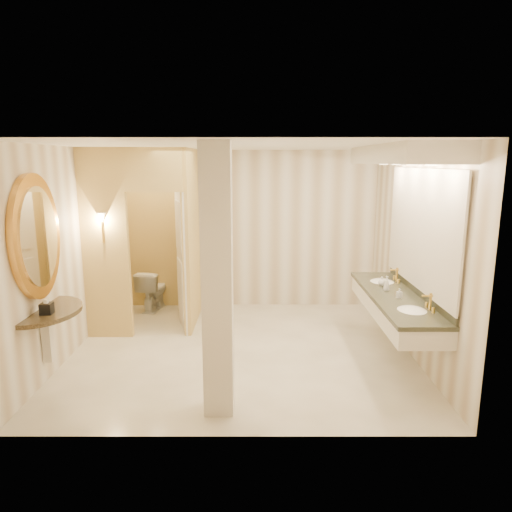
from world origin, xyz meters
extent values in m
plane|color=white|center=(0.00, 0.00, 0.00)|extent=(4.50, 4.50, 0.00)
plane|color=white|center=(0.00, 0.00, 2.70)|extent=(4.50, 4.50, 0.00)
cube|color=silver|center=(0.00, 2.00, 1.35)|extent=(4.50, 0.02, 2.70)
cube|color=silver|center=(0.00, -2.00, 1.35)|extent=(4.50, 0.02, 2.70)
cube|color=silver|center=(-2.25, 0.00, 1.35)|extent=(0.02, 4.00, 2.70)
cube|color=silver|center=(2.25, 0.00, 1.35)|extent=(0.02, 4.00, 2.70)
cube|color=#D5C46F|center=(-0.80, 1.25, 1.35)|extent=(0.10, 1.50, 2.70)
cube|color=#D5C46F|center=(-1.93, 0.50, 1.35)|extent=(0.65, 0.10, 2.70)
cube|color=#D5C46F|center=(-1.20, 0.50, 2.40)|extent=(0.80, 0.10, 0.60)
cube|color=silver|center=(-0.92, 0.88, 1.05)|extent=(0.28, 0.78, 2.10)
cylinder|color=gold|center=(-1.93, 0.43, 1.55)|extent=(0.03, 0.03, 0.30)
cone|color=silver|center=(-1.93, 0.43, 1.75)|extent=(0.14, 0.14, 0.14)
cube|color=silver|center=(1.95, -0.31, 0.73)|extent=(0.60, 2.29, 0.24)
cube|color=black|center=(1.95, -0.31, 0.85)|extent=(0.64, 2.33, 0.05)
cube|color=black|center=(2.23, -0.31, 0.92)|extent=(0.03, 2.29, 0.10)
ellipsoid|color=white|center=(1.95, -0.93, 0.83)|extent=(0.40, 0.44, 0.15)
cylinder|color=gold|center=(2.15, -0.93, 0.96)|extent=(0.03, 0.03, 0.22)
ellipsoid|color=white|center=(1.95, 0.32, 0.83)|extent=(0.40, 0.44, 0.15)
cylinder|color=gold|center=(2.15, 0.32, 0.96)|extent=(0.03, 0.03, 0.22)
cube|color=white|center=(2.23, -0.31, 1.70)|extent=(0.03, 2.29, 1.40)
cube|color=silver|center=(1.95, -0.31, 2.59)|extent=(0.75, 2.49, 0.22)
cylinder|color=black|center=(-2.23, -0.90, 0.85)|extent=(1.07, 1.07, 0.05)
cube|color=silver|center=(-2.19, -0.90, 0.55)|extent=(0.10, 0.10, 0.60)
cylinder|color=gold|center=(-2.21, -0.90, 1.70)|extent=(0.07, 1.07, 1.07)
cylinder|color=white|center=(-2.17, -0.90, 1.70)|extent=(0.02, 0.85, 0.85)
cube|color=silver|center=(-0.18, -1.53, 1.35)|extent=(0.29, 0.29, 2.70)
cube|color=black|center=(-2.09, -1.06, 0.94)|extent=(0.13, 0.13, 0.12)
imported|color=white|center=(-1.58, 1.75, 0.35)|extent=(0.51, 0.74, 0.70)
imported|color=beige|center=(1.95, -0.46, 0.93)|extent=(0.07, 0.07, 0.12)
imported|color=silver|center=(1.89, 0.10, 0.94)|extent=(0.11, 0.11, 0.12)
imported|color=#C6B28C|center=(1.88, -0.14, 0.97)|extent=(0.09, 0.09, 0.19)
camera|label=1|loc=(0.20, -5.81, 2.51)|focal=32.00mm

